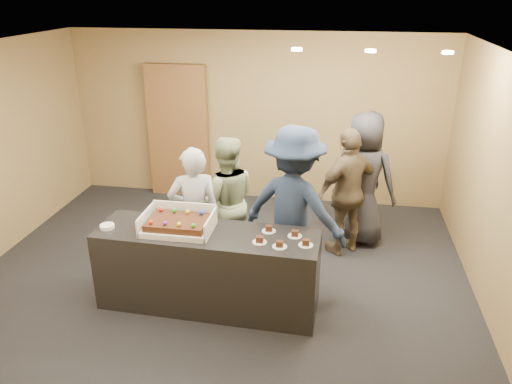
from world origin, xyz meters
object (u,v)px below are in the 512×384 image
person_navy_man (294,208)px  person_brown_extra (348,192)px  cake_box (179,225)px  person_dark_suit (363,179)px  storage_cabinet (178,132)px  plate_stack (107,226)px  person_server_grey (195,215)px  serving_counter (208,269)px  person_sage_man (226,201)px  sheet_cake (178,222)px

person_navy_man → person_brown_extra: size_ratio=1.13×
cake_box → person_dark_suit: (1.99, 1.81, -0.03)m
storage_cabinet → plate_stack: size_ratio=14.00×
person_server_grey → cake_box: bearing=68.8°
person_brown_extra → storage_cabinet: bearing=-69.3°
storage_cabinet → serving_counter: bearing=-67.2°
storage_cabinet → plate_stack: storage_cabinet is taller
storage_cabinet → person_navy_man: storage_cabinet is taller
serving_counter → plate_stack: 1.19m
cake_box → person_sage_man: bearing=73.2°
person_dark_suit → person_server_grey: bearing=54.7°
serving_counter → sheet_cake: 0.63m
cake_box → plate_stack: bearing=-172.3°
person_sage_man → person_dark_suit: bearing=-170.8°
serving_counter → sheet_cake: size_ratio=3.79×
serving_counter → plate_stack: plate_stack is taller
serving_counter → cake_box: cake_box is taller
sheet_cake → person_brown_extra: 2.34m
serving_counter → sheet_cake: sheet_cake is taller
sheet_cake → person_navy_man: (1.18, 0.62, -0.03)m
cake_box → plate_stack: (-0.78, -0.10, -0.03)m
person_sage_man → storage_cabinet: bearing=-75.6°
plate_stack → person_dark_suit: bearing=34.7°
sheet_cake → person_server_grey: (0.02, 0.54, -0.17)m
person_server_grey → sheet_cake: bearing=68.8°
sheet_cake → person_navy_man: 1.33m
plate_stack → person_navy_man: bearing=19.5°
cake_box → person_navy_man: bearing=26.5°
person_sage_man → plate_stack: bearing=27.9°
person_navy_man → sheet_cake: bearing=47.5°
storage_cabinet → person_sage_man: bearing=-58.4°
person_server_grey → person_brown_extra: person_brown_extra is taller
plate_stack → person_navy_man: (1.96, 0.69, 0.05)m
cake_box → person_server_grey: bearing=87.9°
person_brown_extra → person_dark_suit: person_dark_suit is taller
serving_counter → storage_cabinet: storage_cabinet is taller
plate_stack → serving_counter: bearing=4.1°
cake_box → plate_stack: size_ratio=4.74×
serving_counter → storage_cabinet: 3.36m
person_navy_man → person_brown_extra: bearing=-105.5°
plate_stack → person_server_grey: size_ratio=0.09×
plate_stack → person_brown_extra: 3.01m
cake_box → sheet_cake: 0.06m
serving_counter → person_brown_extra: bearing=46.9°
cake_box → person_server_grey: (0.02, 0.52, -0.12)m
sheet_cake → person_navy_man: person_navy_man is taller
storage_cabinet → person_brown_extra: 3.18m
cake_box → storage_cabinet: bearing=107.8°
serving_counter → person_navy_man: person_navy_man is taller
plate_stack → person_brown_extra: bearing=31.3°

